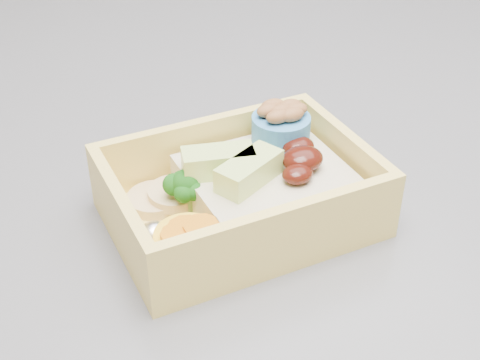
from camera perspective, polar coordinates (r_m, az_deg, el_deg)
name	(u,v)px	position (r m, az deg, el deg)	size (l,w,h in m)	color
bento_box	(246,190)	(0.44, 0.52, -0.87)	(0.17, 0.13, 0.06)	#F7D566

